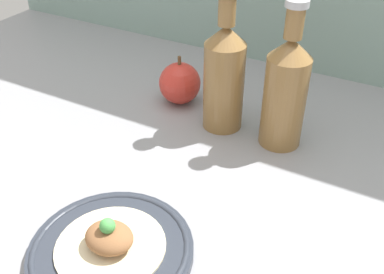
{
  "coord_description": "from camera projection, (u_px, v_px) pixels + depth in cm",
  "views": [
    {
      "loc": [
        27.13,
        -49.34,
        49.88
      ],
      "look_at": [
        -0.8,
        1.3,
        9.59
      ],
      "focal_mm": 42.0,
      "sensor_mm": 36.0,
      "label": 1
    }
  ],
  "objects": [
    {
      "name": "ground_plane",
      "position": [
        192.0,
        198.0,
        0.76
      ],
      "size": [
        180.0,
        110.0,
        4.0
      ],
      "primitive_type": "cube",
      "color": "gray"
    },
    {
      "name": "apple",
      "position": [
        180.0,
        83.0,
        0.96
      ],
      "size": [
        8.97,
        8.97,
        10.69
      ],
      "color": "red",
      "rests_on": "ground_plane"
    },
    {
      "name": "cider_bottle_right",
      "position": [
        285.0,
        90.0,
        0.8
      ],
      "size": [
        7.84,
        7.84,
        27.4
      ],
      "color": "olive",
      "rests_on": "ground_plane"
    },
    {
      "name": "cider_bottle_left",
      "position": [
        224.0,
        75.0,
        0.85
      ],
      "size": [
        7.84,
        7.84,
        27.4
      ],
      "color": "olive",
      "rests_on": "ground_plane"
    },
    {
      "name": "plate",
      "position": [
        111.0,
        250.0,
        0.63
      ],
      "size": [
        23.23,
        23.23,
        1.75
      ],
      "color": "#2D333D",
      "rests_on": "ground_plane"
    },
    {
      "name": "plated_food",
      "position": [
        110.0,
        241.0,
        0.62
      ],
      "size": [
        15.49,
        15.49,
        5.36
      ],
      "color": "beige",
      "rests_on": "plate"
    }
  ]
}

